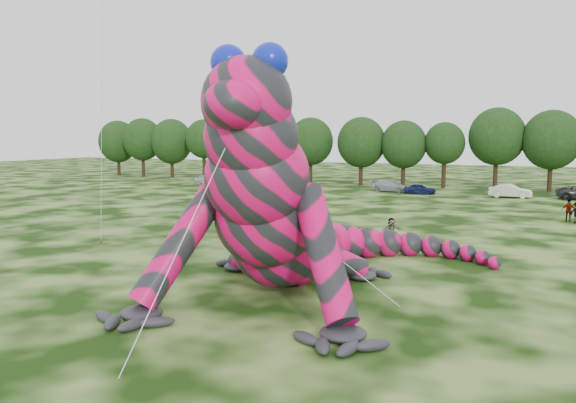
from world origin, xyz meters
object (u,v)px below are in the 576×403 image
Objects in this scene: car_0 at (209,180)px; spectator_1 at (309,209)px; tree_0 at (118,148)px; spectator_4 at (252,191)px; tree_10 at (496,148)px; tree_9 at (444,155)px; tree_11 at (551,151)px; tree_5 at (280,149)px; tree_6 at (311,151)px; car_2 at (286,185)px; car_1 at (256,182)px; tree_1 at (143,148)px; spectator_5 at (391,230)px; inflatable_gecko at (288,174)px; tree_4 at (243,151)px; car_5 at (510,191)px; spectator_3 at (568,210)px; tree_2 at (172,148)px; tree_7 at (361,151)px; spectator_0 at (245,207)px; car_3 at (391,186)px; tree_3 at (204,150)px; tree_8 at (404,154)px.

spectator_1 is at bearing -130.99° from car_0.
spectator_4 is at bearing -30.79° from tree_0.
tree_10 reaches higher than tree_0.
tree_11 is (12.72, 0.85, 0.70)m from tree_9.
tree_5 reaches higher than tree_6.
car_1 is at bearing 66.43° from car_2.
tree_1 is 66.66m from spectator_5.
tree_4 is at bearing 113.17° from inflatable_gecko.
car_5 is at bearing -14.55° from tree_4.
inflatable_gecko is at bearing -46.65° from tree_1.
inflatable_gecko reaches higher than tree_0.
spectator_3 is at bearing -107.73° from car_0.
spectator_3 is (37.31, -17.57, 0.20)m from car_1.
tree_11 is at bearing 95.71° from spectator_3.
spectator_3 is at bearing -21.67° from tree_0.
tree_2 reaches higher than car_5.
tree_7 is at bearing 138.38° from spectator_3.
spectator_0 is (6.47, -23.30, 0.17)m from car_2.
car_3 is 2.99× the size of spectator_4.
tree_6 reaches higher than car_3.
tree_2 reaches higher than spectator_5.
tree_0 reaches higher than spectator_3.
inflatable_gecko is 12.37× the size of spectator_5.
car_5 is (45.37, -8.55, -3.97)m from tree_3.
car_1 is (-23.68, -8.06, -3.65)m from tree_9.
tree_10 is at bearing 76.82° from inflatable_gecko.
tree_3 is 0.99× the size of tree_6.
tree_7 is at bearing -176.67° from tree_11.
car_3 reaches higher than car_0.
inflatable_gecko is at bearing -50.24° from tree_2.
spectator_5 is at bearing 72.66° from inflatable_gecko.
tree_1 is at bearing -100.94° from spectator_0.
car_5 is at bearing -31.40° from tree_8.
tree_10 is (30.52, 0.14, 0.35)m from tree_5.
tree_1 is 2.05× the size of car_2.
car_2 is at bearing -45.57° from spectator_1.
inflatable_gecko reaches higher than spectator_0.
tree_1 is at bearing -179.46° from tree_10.
tree_6 is at bearing -175.66° from tree_10.
tree_0 is 0.97× the size of tree_1.
tree_1 is at bearing 96.87° from spectator_5.
car_2 is 36.38m from spectator_5.
tree_0 reaches higher than car_3.
car_1 is at bearing 107.30° from spectator_4.
spectator_5 is at bearing -130.11° from car_0.
spectator_1 is (25.20, -24.97, 0.14)m from car_0.
tree_2 is at bearing 158.63° from spectator_3.
tree_4 is at bearing -119.96° from spectator_0.
spectator_4 is at bearing -177.06° from car_2.
tree_7 reaches higher than car_5.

